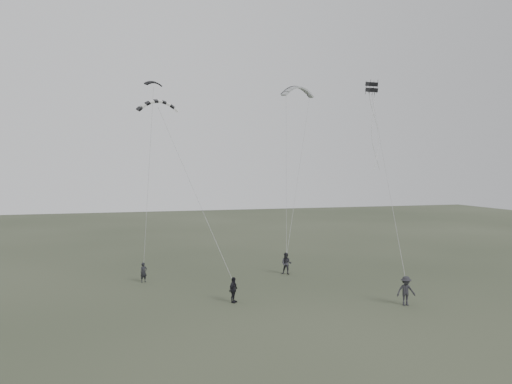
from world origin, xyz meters
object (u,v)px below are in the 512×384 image
object	(u,v)px
flyer_far	(406,291)
kite_striped	(158,101)
flyer_right	(286,264)
kite_pale_large	(298,87)
kite_box	(372,87)
flyer_left	(144,272)
kite_dark_small	(153,82)
flyer_center	(233,290)

from	to	relation	value
flyer_far	kite_striped	bearing A→B (deg)	158.54
flyer_right	kite_pale_large	world-z (taller)	kite_pale_large
kite_striped	flyer_far	bearing A→B (deg)	-32.82
flyer_right	kite_box	size ratio (longest dim) A/B	2.34
flyer_left	kite_dark_small	world-z (taller)	kite_dark_small
flyer_center	flyer_far	bearing A→B (deg)	-68.55
kite_dark_small	kite_pale_large	distance (m)	15.83
flyer_right	flyer_far	world-z (taller)	flyer_far
flyer_right	flyer_left	bearing A→B (deg)	-150.53
kite_dark_small	kite_box	world-z (taller)	kite_dark_small
flyer_left	flyer_right	world-z (taller)	flyer_right
flyer_left	flyer_right	distance (m)	11.23
flyer_far	kite_striped	xyz separation A→B (m)	(-14.36, 8.64, 12.31)
flyer_center	kite_dark_small	world-z (taller)	kite_dark_small
flyer_left	kite_pale_large	xyz separation A→B (m)	(15.60, 8.76, 15.83)
flyer_left	flyer_far	world-z (taller)	flyer_far
flyer_right	kite_dark_small	distance (m)	17.95
kite_dark_small	kite_box	distance (m)	17.09
flyer_far	kite_box	xyz separation A→B (m)	(1.79, 7.81, 13.88)
kite_dark_small	kite_striped	xyz separation A→B (m)	(-0.09, -4.99, -2.14)
flyer_left	kite_striped	size ratio (longest dim) A/B	0.52
flyer_left	kite_dark_small	bearing A→B (deg)	44.48
flyer_left	flyer_far	size ratio (longest dim) A/B	0.81
flyer_center	flyer_far	size ratio (longest dim) A/B	0.89
flyer_center	kite_striped	distance (m)	14.04
kite_box	flyer_right	bearing A→B (deg)	155.63
flyer_left	kite_box	distance (m)	22.38
flyer_far	flyer_left	bearing A→B (deg)	153.91
flyer_right	kite_box	world-z (taller)	kite_box
flyer_far	kite_box	size ratio (longest dim) A/B	2.45
kite_pale_large	kite_striped	world-z (taller)	kite_pale_large
flyer_center	flyer_right	bearing A→B (deg)	0.28
flyer_center	kite_dark_small	xyz separation A→B (m)	(-4.09, 10.04, 14.55)
kite_pale_large	kite_striped	size ratio (longest dim) A/B	1.21
flyer_right	flyer_far	bearing A→B (deg)	-37.78
flyer_right	kite_striped	bearing A→B (deg)	-137.64
kite_striped	flyer_right	bearing A→B (deg)	9.41
flyer_left	flyer_right	xyz separation A→B (m)	(11.23, -0.33, 0.13)
flyer_center	kite_pale_large	world-z (taller)	kite_pale_large
flyer_far	kite_striped	world-z (taller)	kite_striped
kite_pale_large	flyer_far	bearing A→B (deg)	-102.97
kite_striped	kite_dark_small	bearing A→B (deg)	87.15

